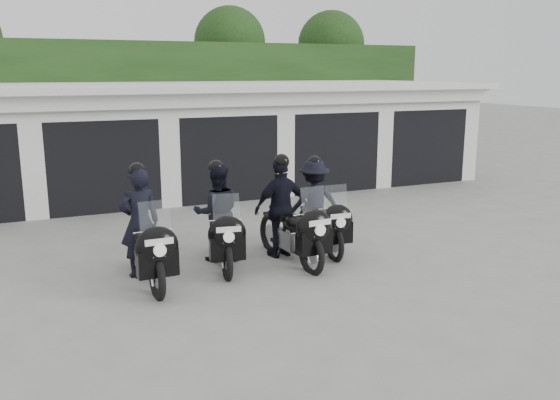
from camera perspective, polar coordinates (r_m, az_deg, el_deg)
name	(u,v)px	position (r m, az deg, el deg)	size (l,w,h in m)	color
ground	(332,263)	(10.56, 4.98, -6.06)	(80.00, 80.00, 0.00)	gray
garage_block	(201,137)	(17.62, -7.63, 6.05)	(16.40, 6.80, 2.96)	silver
background_vegetation	(172,86)	(22.32, -10.35, 10.74)	(20.00, 3.90, 5.80)	#183714
police_bike_a	(144,235)	(9.65, -12.94, -3.31)	(0.70, 2.25, 1.95)	black
police_bike_b	(219,220)	(10.38, -5.91, -1.89)	(0.98, 2.13, 1.87)	black
police_bike_c	(286,214)	(10.54, 0.62, -1.39)	(1.10, 2.23, 1.94)	black
police_bike_d	(317,208)	(11.27, 3.60, -0.79)	(1.13, 2.08, 1.81)	black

